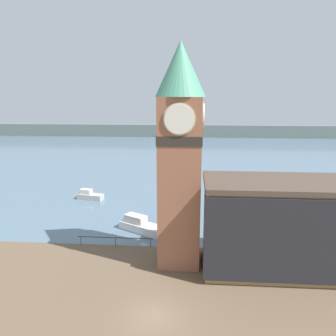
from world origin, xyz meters
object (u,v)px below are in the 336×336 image
object	(u,v)px
pier_building	(275,226)
mooring_bollard_near	(163,265)
boat_near	(141,226)
boat_far	(90,196)
clock_tower	(180,152)

from	to	relation	value
pier_building	mooring_bollard_near	bearing A→B (deg)	-175.76
pier_building	boat_near	distance (m)	17.25
pier_building	boat_near	world-z (taller)	pier_building
boat_far	clock_tower	bearing A→B (deg)	-40.54
pier_building	boat_near	size ratio (longest dim) A/B	2.17
clock_tower	pier_building	xyz separation A→B (m)	(9.47, -0.66, -7.12)
mooring_bollard_near	boat_far	bearing A→B (deg)	123.76
clock_tower	pier_building	world-z (taller)	clock_tower
pier_building	boat_far	bearing A→B (deg)	140.97
pier_building	boat_near	bearing A→B (deg)	150.82
boat_near	mooring_bollard_near	xyz separation A→B (m)	(3.63, -9.01, -0.38)
clock_tower	mooring_bollard_near	xyz separation A→B (m)	(-1.57, -1.48, -11.37)
clock_tower	boat_far	world-z (taller)	clock_tower
clock_tower	mooring_bollard_near	world-z (taller)	clock_tower
clock_tower	boat_near	xyz separation A→B (m)	(-5.20, 7.53, -11.00)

